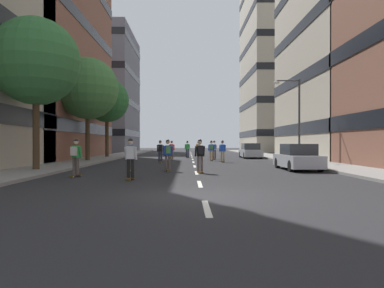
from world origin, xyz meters
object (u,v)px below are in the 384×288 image
skater_5 (187,148)px  skater_7 (172,149)px  skater_3 (131,157)px  skater_11 (198,147)px  skater_2 (168,153)px  skater_4 (160,150)px  parked_car_near (298,158)px  skater_10 (214,149)px  streetlamp_right (295,111)px  skater_0 (76,155)px  skater_1 (200,154)px  street_tree_far (88,89)px  street_tree_near (107,101)px  skater_6 (130,153)px  skater_9 (211,149)px  street_tree_mid (36,62)px  parked_car_mid (250,151)px  skater_8 (223,150)px

skater_5 → skater_7: bearing=-111.8°
skater_3 → skater_11: (3.70, 26.44, 0.03)m
skater_2 → skater_4: 8.50m
parked_car_near → skater_10: (-3.94, 12.39, 0.32)m
streetlamp_right → skater_4: size_ratio=3.65×
skater_0 → skater_5: same height
parked_car_near → skater_0: size_ratio=2.47×
skater_1 → skater_5: 18.18m
parked_car_near → street_tree_far: (-14.74, 8.81, 5.37)m
street_tree_near → skater_7: 9.06m
skater_1 → skater_6: size_ratio=1.00×
skater_3 → skater_4: same height
skater_5 → skater_9: 6.07m
street_tree_mid → parked_car_mid: bearing=48.5°
street_tree_far → skater_10: (10.80, 3.58, -5.06)m
streetlamp_right → skater_10: streetlamp_right is taller
skater_6 → parked_car_mid: bearing=59.1°
skater_0 → skater_5: 20.73m
street_tree_far → streetlamp_right: (16.86, -1.30, -1.94)m
parked_car_mid → street_tree_mid: (-14.74, -16.65, 5.32)m
street_tree_far → street_tree_mid: bearing=-90.0°
street_tree_near → skater_2: street_tree_near is taller
skater_6 → skater_8: bearing=54.6°
streetlamp_right → skater_1: bearing=-129.3°
streetlamp_right → skater_2: (-9.66, -8.44, -3.12)m
skater_0 → skater_4: 11.96m
skater_9 → skater_10: same height
street_tree_mid → skater_9: (10.39, 11.44, -5.01)m
parked_car_near → skater_7: bearing=122.7°
street_tree_far → skater_0: street_tree_far is taller
street_tree_near → skater_10: size_ratio=4.52×
street_tree_near → skater_10: street_tree_near is taller
parked_car_near → skater_2: 7.60m
skater_0 → skater_4: bearing=75.3°
streetlamp_right → skater_2: 13.20m
street_tree_near → skater_1: street_tree_near is taller
skater_4 → skater_3: bearing=-91.2°
streetlamp_right → skater_5: 12.48m
streetlamp_right → skater_8: (-5.73, 0.41, -3.15)m
skater_8 → skater_11: (-1.57, 13.12, 0.03)m
streetlamp_right → street_tree_mid: bearing=-152.9°
skater_2 → skater_7: 13.29m
street_tree_near → skater_10: 12.33m
skater_3 → skater_10: size_ratio=1.00×
street_tree_near → skater_11: 11.95m
skater_0 → skater_7: same height
skater_2 → skater_7: size_ratio=1.00×
skater_4 → skater_11: bearing=75.8°
skater_6 → skater_9: (5.32, 10.92, 0.00)m
skater_5 → skater_8: bearing=-70.6°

